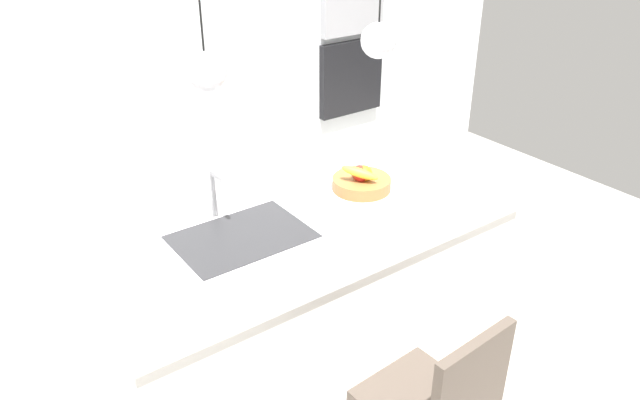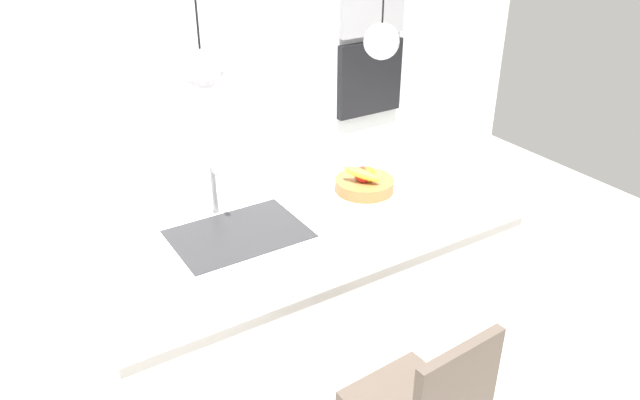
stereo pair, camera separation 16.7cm
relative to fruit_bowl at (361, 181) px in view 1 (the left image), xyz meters
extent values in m
plane|color=#BCB7AD|center=(-0.38, -0.05, -0.99)|extent=(6.60, 6.60, 0.00)
cube|color=white|center=(-0.38, 1.60, 0.31)|extent=(6.00, 0.10, 2.60)
cube|color=white|center=(-0.38, -0.05, -0.55)|extent=(1.94, 0.89, 0.88)
cube|color=white|center=(-0.38, -0.05, -0.08)|extent=(2.00, 0.95, 0.06)
cube|color=#2D2D30|center=(-0.70, -0.05, -0.05)|extent=(0.56, 0.40, 0.02)
cylinder|color=silver|center=(-0.70, 0.19, 0.06)|extent=(0.02, 0.02, 0.22)
cylinder|color=silver|center=(-0.70, 0.11, 0.16)|extent=(0.02, 0.16, 0.02)
cylinder|color=#9E6B38|center=(0.00, 0.00, -0.02)|extent=(0.29, 0.29, 0.06)
sphere|color=red|center=(-0.01, -0.01, 0.04)|extent=(0.07, 0.07, 0.07)
sphere|color=#B22D1E|center=(-0.01, 0.00, 0.04)|extent=(0.08, 0.08, 0.08)
sphere|color=orange|center=(0.01, -0.01, 0.04)|extent=(0.08, 0.08, 0.08)
ellipsoid|color=yellow|center=(-0.04, -0.03, 0.06)|extent=(0.16, 0.17, 0.09)
cube|color=#9E9EA3|center=(1.15, 1.53, 0.45)|extent=(0.54, 0.08, 0.34)
cube|color=black|center=(1.15, 1.53, -0.05)|extent=(0.56, 0.08, 0.56)
cube|color=brown|center=(-0.35, -1.06, -0.30)|extent=(0.40, 0.06, 0.43)
cylinder|color=#B2B2B7|center=(-0.20, -0.65, -0.78)|extent=(0.04, 0.04, 0.42)
sphere|color=silver|center=(-0.80, -0.05, 0.69)|extent=(0.16, 0.16, 0.16)
sphere|color=silver|center=(0.03, -0.05, 0.69)|extent=(0.16, 0.16, 0.16)
camera|label=1|loc=(-1.75, -2.06, 1.32)|focal=34.63mm
camera|label=2|loc=(-1.61, -2.15, 1.32)|focal=34.63mm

